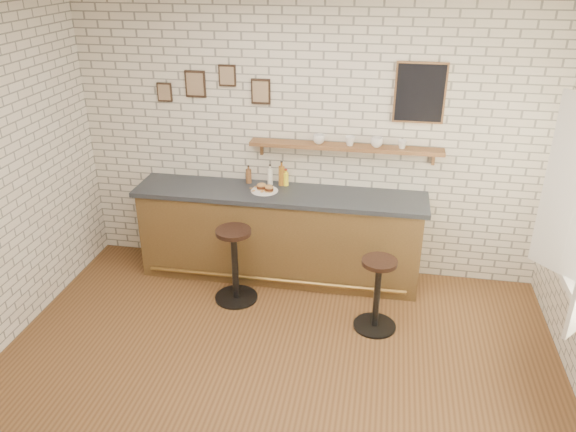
% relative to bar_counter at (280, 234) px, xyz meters
% --- Properties ---
extents(ground, '(5.00, 5.00, 0.00)m').
position_rel_bar_counter_xyz_m(ground, '(0.26, -1.70, -0.51)').
color(ground, brown).
rests_on(ground, ground).
extents(bar_counter, '(3.10, 0.65, 1.01)m').
position_rel_bar_counter_xyz_m(bar_counter, '(0.00, 0.00, 0.00)').
color(bar_counter, brown).
rests_on(bar_counter, ground).
extents(sandwich_plate, '(0.28, 0.28, 0.01)m').
position_rel_bar_counter_xyz_m(sandwich_plate, '(-0.16, -0.00, 0.51)').
color(sandwich_plate, white).
rests_on(sandwich_plate, bar_counter).
extents(ciabatta_sandwich, '(0.22, 0.16, 0.07)m').
position_rel_bar_counter_xyz_m(ciabatta_sandwich, '(-0.15, -0.00, 0.55)').
color(ciabatta_sandwich, '#B8884B').
rests_on(ciabatta_sandwich, sandwich_plate).
extents(potato_chips, '(0.26, 0.18, 0.00)m').
position_rel_bar_counter_xyz_m(potato_chips, '(-0.18, -0.01, 0.52)').
color(potato_chips, '#BF8D43').
rests_on(potato_chips, sandwich_plate).
extents(bitters_bottle_brown, '(0.06, 0.06, 0.20)m').
position_rel_bar_counter_xyz_m(bitters_bottle_brown, '(-0.38, 0.20, 0.58)').
color(bitters_bottle_brown, brown).
rests_on(bitters_bottle_brown, bar_counter).
extents(bitters_bottle_white, '(0.06, 0.06, 0.23)m').
position_rel_bar_counter_xyz_m(bitters_bottle_white, '(-0.14, 0.20, 0.59)').
color(bitters_bottle_white, white).
rests_on(bitters_bottle_white, bar_counter).
extents(bitters_bottle_amber, '(0.07, 0.07, 0.27)m').
position_rel_bar_counter_xyz_m(bitters_bottle_amber, '(-0.01, 0.20, 0.62)').
color(bitters_bottle_amber, '#905717').
rests_on(bitters_bottle_amber, bar_counter).
extents(condiment_bottle_yellow, '(0.06, 0.06, 0.19)m').
position_rel_bar_counter_xyz_m(condiment_bottle_yellow, '(0.03, 0.20, 0.58)').
color(condiment_bottle_yellow, yellow).
rests_on(condiment_bottle_yellow, bar_counter).
extents(bar_stool_left, '(0.46, 0.46, 0.81)m').
position_rel_bar_counter_xyz_m(bar_stool_left, '(-0.36, -0.55, -0.07)').
color(bar_stool_left, black).
rests_on(bar_stool_left, ground).
extents(bar_stool_right, '(0.43, 0.43, 0.74)m').
position_rel_bar_counter_xyz_m(bar_stool_right, '(1.09, -0.79, -0.11)').
color(bar_stool_right, black).
rests_on(bar_stool_right, ground).
extents(wall_shelf, '(2.00, 0.18, 0.18)m').
position_rel_bar_counter_xyz_m(wall_shelf, '(0.66, 0.20, 0.97)').
color(wall_shelf, brown).
rests_on(wall_shelf, ground).
extents(shelf_cup_a, '(0.17, 0.17, 0.10)m').
position_rel_bar_counter_xyz_m(shelf_cup_a, '(0.38, 0.20, 1.04)').
color(shelf_cup_a, white).
rests_on(shelf_cup_a, wall_shelf).
extents(shelf_cup_b, '(0.14, 0.14, 0.10)m').
position_rel_bar_counter_xyz_m(shelf_cup_b, '(0.70, 0.20, 1.04)').
color(shelf_cup_b, white).
rests_on(shelf_cup_b, wall_shelf).
extents(shelf_cup_c, '(0.17, 0.17, 0.10)m').
position_rel_bar_counter_xyz_m(shelf_cup_c, '(0.98, 0.20, 1.04)').
color(shelf_cup_c, white).
rests_on(shelf_cup_c, wall_shelf).
extents(shelf_cup_d, '(0.10, 0.10, 0.08)m').
position_rel_bar_counter_xyz_m(shelf_cup_d, '(1.23, 0.20, 1.04)').
color(shelf_cup_d, white).
rests_on(shelf_cup_d, wall_shelf).
extents(back_wall_decor, '(2.96, 0.02, 0.56)m').
position_rel_bar_counter_xyz_m(back_wall_decor, '(0.49, 0.28, 1.54)').
color(back_wall_decor, black).
rests_on(back_wall_decor, ground).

